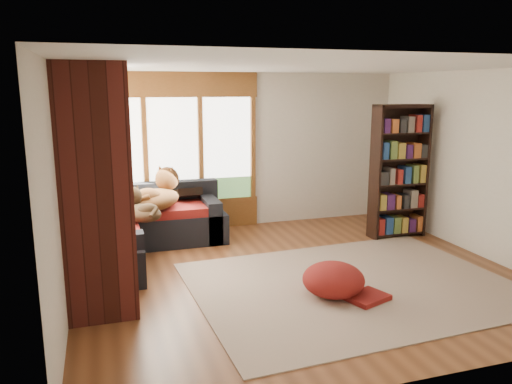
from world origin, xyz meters
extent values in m
plane|color=brown|center=(0.00, 0.00, 0.00)|extent=(5.50, 5.50, 0.00)
plane|color=white|center=(0.00, 0.00, 2.60)|extent=(5.50, 5.50, 0.00)
cube|color=silver|center=(0.00, 2.50, 1.30)|extent=(5.50, 0.04, 2.60)
cube|color=silver|center=(0.00, -2.50, 1.30)|extent=(5.50, 0.04, 2.60)
cube|color=silver|center=(-2.75, 0.00, 1.30)|extent=(0.04, 5.00, 2.60)
cube|color=silver|center=(2.75, 0.00, 1.30)|extent=(0.04, 5.00, 2.60)
cube|color=brown|center=(-1.20, 2.47, 1.35)|extent=(2.82, 0.10, 1.90)
cube|color=white|center=(-1.20, 2.47, 1.35)|extent=(2.54, 0.09, 1.62)
cube|color=brown|center=(-2.72, 1.20, 1.35)|extent=(0.10, 2.62, 1.90)
cube|color=white|center=(-2.72, 1.20, 1.35)|extent=(0.09, 2.36, 1.62)
cube|color=#7D8A58|center=(-2.69, 2.03, 1.75)|extent=(0.03, 0.72, 0.90)
cube|color=#471914|center=(-2.40, -0.35, 1.30)|extent=(0.70, 0.70, 2.60)
cube|color=black|center=(-1.65, 2.05, 0.21)|extent=(2.20, 0.90, 0.42)
cube|color=black|center=(-1.65, 2.40, 0.61)|extent=(2.20, 0.20, 0.38)
cube|color=black|center=(-0.65, 2.05, 0.30)|extent=(0.20, 0.90, 0.60)
cube|color=maroon|center=(-1.75, 1.93, 0.48)|extent=(1.90, 0.66, 0.12)
cube|color=black|center=(-2.30, 1.40, 0.21)|extent=(0.90, 2.20, 0.42)
cube|color=black|center=(-2.65, 1.40, 0.61)|extent=(0.20, 2.20, 0.38)
cube|color=black|center=(-2.30, 0.40, 0.30)|extent=(0.90, 0.20, 0.60)
cube|color=maroon|center=(-2.18, 1.05, 0.48)|extent=(0.66, 1.20, 0.12)
cube|color=maroon|center=(-2.18, 2.00, 0.48)|extent=(0.66, 0.66, 0.12)
cube|color=beige|center=(0.49, -0.54, 0.01)|extent=(3.95, 3.10, 0.01)
cube|color=black|center=(2.57, 1.10, 1.05)|extent=(0.04, 0.30, 2.10)
cube|color=black|center=(1.71, 1.10, 1.05)|extent=(0.04, 0.30, 2.10)
cube|color=black|center=(2.14, 1.24, 1.05)|extent=(0.90, 0.02, 2.10)
cube|color=black|center=(2.14, 1.10, 0.06)|extent=(0.82, 0.28, 0.03)
cube|color=black|center=(2.14, 1.10, 0.46)|extent=(0.82, 0.28, 0.03)
cube|color=black|center=(2.14, 1.10, 0.86)|extent=(0.82, 0.28, 0.03)
cube|color=black|center=(2.14, 1.10, 1.26)|extent=(0.82, 0.28, 0.03)
cube|color=black|center=(2.14, 1.10, 1.66)|extent=(0.82, 0.28, 0.03)
cube|color=black|center=(2.14, 1.10, 2.06)|extent=(0.82, 0.28, 0.03)
cube|color=#726659|center=(2.14, 1.08, 1.05)|extent=(0.78, 0.22, 1.94)
ellipsoid|color=maroon|center=(0.13, -0.74, 0.21)|extent=(0.86, 0.86, 0.39)
ellipsoid|color=brown|center=(-1.61, 1.63, 0.76)|extent=(1.01, 1.05, 0.30)
sphere|color=brown|center=(-1.40, 1.87, 0.90)|extent=(0.51, 0.51, 0.36)
cone|color=brown|center=(-1.44, 1.83, 1.05)|extent=(0.19, 0.19, 0.16)
ellipsoid|color=black|center=(-1.85, 1.03, 0.70)|extent=(0.68, 0.78, 0.22)
sphere|color=black|center=(-1.96, 1.25, 0.81)|extent=(0.36, 0.36, 0.27)
cone|color=black|center=(-1.94, 1.21, 0.91)|extent=(0.13, 0.13, 0.12)
cube|color=black|center=(-0.95, 2.26, 0.74)|extent=(0.45, 0.12, 0.45)
cube|color=black|center=(-1.55, 2.26, 0.74)|extent=(0.45, 0.12, 0.45)
cube|color=black|center=(-2.48, 1.80, 0.74)|extent=(0.45, 0.12, 0.45)
cube|color=black|center=(-2.48, 0.70, 0.74)|extent=(0.45, 0.12, 0.45)
cube|color=maroon|center=(-2.15, 2.26, 0.74)|extent=(0.42, 0.12, 0.42)
camera|label=1|loc=(-2.34, -5.61, 2.35)|focal=35.00mm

